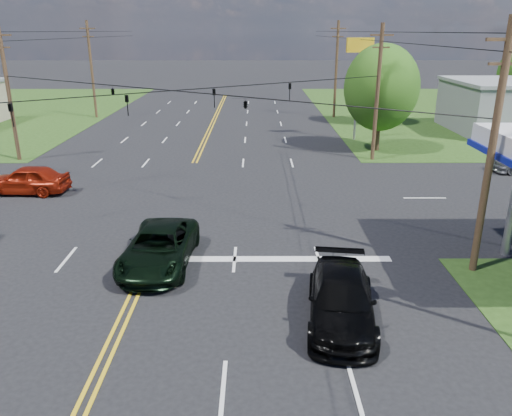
{
  "coord_description": "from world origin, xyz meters",
  "views": [
    {
      "loc": [
        4.35,
        -14.82,
        8.98
      ],
      "look_at": [
        4.4,
        6.0,
        1.56
      ],
      "focal_mm": 35.0,
      "sensor_mm": 36.0,
      "label": 1
    }
  ],
  "objects_px": {
    "pole_left_far": "(92,69)",
    "pole_right_far": "(336,69)",
    "suv_black": "(341,300)",
    "tree_right_a": "(381,88)",
    "tree_right_b": "(377,81)",
    "pole_ne": "(377,92)",
    "pole_nw": "(9,92)",
    "pole_se": "(492,149)",
    "pickup_dkgreen": "(159,248)"
  },
  "relations": [
    {
      "from": "pole_left_far",
      "to": "pole_right_far",
      "type": "bearing_deg",
      "value": 0.0
    },
    {
      "from": "suv_black",
      "to": "pole_left_far",
      "type": "bearing_deg",
      "value": 123.44
    },
    {
      "from": "tree_right_a",
      "to": "suv_black",
      "type": "distance_m",
      "value": 25.88
    },
    {
      "from": "tree_right_b",
      "to": "pole_ne",
      "type": "bearing_deg",
      "value": -103.13
    },
    {
      "from": "pole_nw",
      "to": "tree_right_a",
      "type": "distance_m",
      "value": 27.17
    },
    {
      "from": "tree_right_a",
      "to": "suv_black",
      "type": "bearing_deg",
      "value": -105.56
    },
    {
      "from": "pole_se",
      "to": "pole_ne",
      "type": "height_order",
      "value": "same"
    },
    {
      "from": "pole_left_far",
      "to": "pole_right_far",
      "type": "distance_m",
      "value": 26.0
    },
    {
      "from": "pole_nw",
      "to": "pole_ne",
      "type": "distance_m",
      "value": 26.0
    },
    {
      "from": "pole_left_far",
      "to": "pole_right_far",
      "type": "relative_size",
      "value": 1.0
    },
    {
      "from": "pole_ne",
      "to": "pole_left_far",
      "type": "relative_size",
      "value": 0.95
    },
    {
      "from": "pole_left_far",
      "to": "pole_ne",
      "type": "bearing_deg",
      "value": -36.16
    },
    {
      "from": "tree_right_b",
      "to": "pickup_dkgreen",
      "type": "relative_size",
      "value": 1.28
    },
    {
      "from": "pole_nw",
      "to": "pole_right_far",
      "type": "bearing_deg",
      "value": 36.16
    },
    {
      "from": "pole_se",
      "to": "suv_black",
      "type": "xyz_separation_m",
      "value": [
        -5.85,
        -3.62,
        -4.16
      ]
    },
    {
      "from": "pole_se",
      "to": "pole_right_far",
      "type": "bearing_deg",
      "value": 90.0
    },
    {
      "from": "pole_nw",
      "to": "pickup_dkgreen",
      "type": "xyz_separation_m",
      "value": [
        13.5,
        -17.5,
        -4.15
      ]
    },
    {
      "from": "pole_nw",
      "to": "tree_right_a",
      "type": "relative_size",
      "value": 1.16
    },
    {
      "from": "pole_se",
      "to": "tree_right_b",
      "type": "height_order",
      "value": "pole_se"
    },
    {
      "from": "pole_ne",
      "to": "tree_right_a",
      "type": "height_order",
      "value": "pole_ne"
    },
    {
      "from": "pole_nw",
      "to": "pickup_dkgreen",
      "type": "distance_m",
      "value": 22.49
    },
    {
      "from": "pole_right_far",
      "to": "pickup_dkgreen",
      "type": "xyz_separation_m",
      "value": [
        -12.5,
        -36.5,
        -4.4
      ]
    },
    {
      "from": "pole_left_far",
      "to": "tree_right_b",
      "type": "xyz_separation_m",
      "value": [
        29.5,
        -4.0,
        -0.95
      ]
    },
    {
      "from": "pole_se",
      "to": "tree_right_a",
      "type": "distance_m",
      "value": 21.02
    },
    {
      "from": "pole_ne",
      "to": "pickup_dkgreen",
      "type": "height_order",
      "value": "pole_ne"
    },
    {
      "from": "pole_nw",
      "to": "pole_left_far",
      "type": "distance_m",
      "value": 19.0
    },
    {
      "from": "pole_right_far",
      "to": "tree_right_a",
      "type": "bearing_deg",
      "value": -86.42
    },
    {
      "from": "pole_se",
      "to": "tree_right_b",
      "type": "distance_m",
      "value": 33.19
    },
    {
      "from": "pole_right_far",
      "to": "tree_right_b",
      "type": "height_order",
      "value": "pole_right_far"
    },
    {
      "from": "pole_ne",
      "to": "pole_nw",
      "type": "bearing_deg",
      "value": 180.0
    },
    {
      "from": "tree_right_a",
      "to": "pickup_dkgreen",
      "type": "distance_m",
      "value": 24.89
    },
    {
      "from": "pole_se",
      "to": "pole_left_far",
      "type": "distance_m",
      "value": 45.22
    },
    {
      "from": "pole_se",
      "to": "suv_black",
      "type": "bearing_deg",
      "value": -148.29
    },
    {
      "from": "pole_left_far",
      "to": "pole_se",
      "type": "bearing_deg",
      "value": -54.9
    },
    {
      "from": "tree_right_b",
      "to": "pickup_dkgreen",
      "type": "height_order",
      "value": "tree_right_b"
    },
    {
      "from": "tree_right_a",
      "to": "pickup_dkgreen",
      "type": "bearing_deg",
      "value": -123.37
    },
    {
      "from": "tree_right_b",
      "to": "pickup_dkgreen",
      "type": "xyz_separation_m",
      "value": [
        -16.0,
        -32.5,
        -3.45
      ]
    },
    {
      "from": "pole_left_far",
      "to": "tree_right_a",
      "type": "bearing_deg",
      "value": -30.65
    },
    {
      "from": "pickup_dkgreen",
      "to": "suv_black",
      "type": "distance_m",
      "value": 7.82
    },
    {
      "from": "pole_left_far",
      "to": "pole_nw",
      "type": "bearing_deg",
      "value": -90.0
    },
    {
      "from": "pole_nw",
      "to": "pole_left_far",
      "type": "xyz_separation_m",
      "value": [
        0.0,
        19.0,
        0.25
      ]
    },
    {
      "from": "pole_se",
      "to": "pole_nw",
      "type": "distance_m",
      "value": 31.62
    },
    {
      "from": "pole_right_far",
      "to": "pole_se",
      "type": "bearing_deg",
      "value": -90.0
    },
    {
      "from": "suv_black",
      "to": "pole_right_far",
      "type": "bearing_deg",
      "value": 88.86
    },
    {
      "from": "pole_left_far",
      "to": "suv_black",
      "type": "xyz_separation_m",
      "value": [
        20.15,
        -40.62,
        -4.41
      ]
    },
    {
      "from": "pole_ne",
      "to": "tree_right_b",
      "type": "xyz_separation_m",
      "value": [
        3.5,
        15.0,
        -0.7
      ]
    },
    {
      "from": "pole_right_far",
      "to": "tree_right_b",
      "type": "distance_m",
      "value": 5.4
    },
    {
      "from": "suv_black",
      "to": "tree_right_a",
      "type": "bearing_deg",
      "value": 81.51
    },
    {
      "from": "pole_left_far",
      "to": "tree_right_a",
      "type": "xyz_separation_m",
      "value": [
        27.0,
        -16.0,
        -0.3
      ]
    },
    {
      "from": "pole_left_far",
      "to": "pickup_dkgreen",
      "type": "relative_size",
      "value": 1.81
    }
  ]
}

